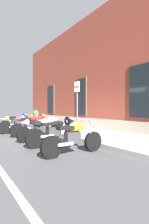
% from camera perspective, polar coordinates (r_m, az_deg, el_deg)
% --- Properties ---
extents(ground_plane, '(140.00, 140.00, 0.00)m').
position_cam_1_polar(ground_plane, '(8.79, -5.60, -7.46)').
color(ground_plane, '#38383A').
extents(sidewalk, '(29.39, 3.06, 0.16)m').
position_cam_1_polar(sidewalk, '(9.56, 2.63, -6.28)').
color(sidewalk, gray).
rests_on(sidewalk, ground_plane).
extents(brick_pub_facade, '(23.39, 7.32, 7.22)m').
position_cam_1_polar(brick_pub_facade, '(13.33, 21.31, 10.96)').
color(brick_pub_facade, brown).
rests_on(brick_pub_facade, ground_plane).
extents(motorcycle_blue_sport, '(0.69, 1.97, 1.03)m').
position_cam_1_polar(motorcycle_blue_sport, '(11.54, -17.39, -2.65)').
color(motorcycle_blue_sport, black).
rests_on(motorcycle_blue_sport, ground_plane).
extents(motorcycle_orange_sport, '(0.62, 2.09, 1.01)m').
position_cam_1_polar(motorcycle_orange_sport, '(10.20, -16.27, -3.17)').
color(motorcycle_orange_sport, black).
rests_on(motorcycle_orange_sport, ground_plane).
extents(motorcycle_red_sport, '(0.69, 2.07, 1.06)m').
position_cam_1_polar(motorcycle_red_sport, '(9.06, -12.99, -3.56)').
color(motorcycle_red_sport, black).
rests_on(motorcycle_red_sport, ground_plane).
extents(motorcycle_white_sport, '(0.72, 2.10, 0.99)m').
position_cam_1_polar(motorcycle_white_sport, '(7.70, -9.93, -4.60)').
color(motorcycle_white_sport, black).
rests_on(motorcycle_white_sport, ground_plane).
extents(motorcycle_black_sport, '(0.62, 2.13, 1.02)m').
position_cam_1_polar(motorcycle_black_sport, '(6.48, -5.59, -5.58)').
color(motorcycle_black_sport, black).
rests_on(motorcycle_black_sport, ground_plane).
extents(motorcycle_yellow_naked, '(0.62, 2.05, 0.96)m').
position_cam_1_polar(motorcycle_yellow_naked, '(5.24, -0.01, -8.05)').
color(motorcycle_yellow_naked, black).
rests_on(motorcycle_yellow_naked, ground_plane).
extents(parking_sign, '(0.36, 0.07, 2.37)m').
position_cam_1_polar(parking_sign, '(8.15, 0.81, 3.78)').
color(parking_sign, '#4C4C51').
rests_on(parking_sign, sidewalk).
extents(barrel_planter, '(0.65, 0.65, 1.03)m').
position_cam_1_polar(barrel_planter, '(12.89, -11.99, -2.10)').
color(barrel_planter, brown).
rests_on(barrel_planter, sidewalk).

